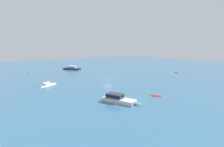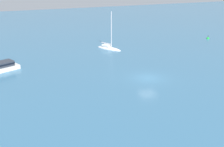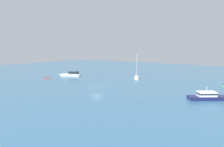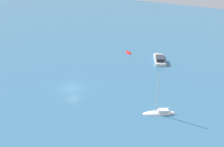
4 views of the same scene
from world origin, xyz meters
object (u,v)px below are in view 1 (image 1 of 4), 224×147
channel_buoy (29,73)px  yacht (48,85)px  tender (176,73)px  dinghy (157,96)px  motor_cruiser (72,68)px  powerboat (118,99)px

channel_buoy → yacht: bearing=91.6°
tender → channel_buoy: 54.17m
channel_buoy → dinghy: bearing=109.5°
yacht → motor_cruiser: size_ratio=1.02×
powerboat → channel_buoy: bearing=165.2°
motor_cruiser → channel_buoy: 16.92m
dinghy → channel_buoy: 48.66m
motor_cruiser → powerboat: bearing=130.6°
powerboat → motor_cruiser: bearing=143.8°
yacht → powerboat: bearing=-103.0°
tender → powerboat: bearing=135.2°
tender → motor_cruiser: (28.49, -30.32, 0.60)m
dinghy → yacht: yacht is taller
tender → dinghy: bearing=143.0°
dinghy → yacht: 26.95m
motor_cruiser → channel_buoy: motor_cruiser is taller
powerboat → dinghy: bearing=55.7°
yacht → tender: (-44.71, 5.71, -0.14)m
dinghy → motor_cruiser: 46.62m
motor_cruiser → tender: bearing=-174.6°
powerboat → channel_buoy: (7.63, -44.38, -0.59)m
dinghy → motor_cruiser: size_ratio=0.37×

